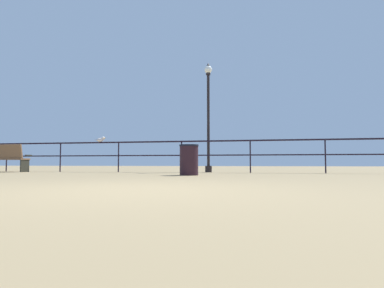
# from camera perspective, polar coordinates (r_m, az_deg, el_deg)

# --- Properties ---
(ground_plane) EXTENTS (60.00, 60.00, 0.00)m
(ground_plane) POSITION_cam_1_polar(r_m,az_deg,el_deg) (3.86, -10.19, -7.97)
(ground_plane) COLOR #937C55
(pier_railing) EXTENTS (25.15, 0.05, 1.07)m
(pier_railing) POSITION_cam_1_polar(r_m,az_deg,el_deg) (10.74, 4.09, -0.79)
(pier_railing) COLOR black
(pier_railing) RESTS_ON ground_plane
(bench_far_left) EXTENTS (1.46, 0.67, 0.97)m
(bench_far_left) POSITION_cam_1_polar(r_m,az_deg,el_deg) (13.24, -29.66, -1.99)
(bench_far_left) COLOR brown
(bench_far_left) RESTS_ON ground_plane
(lamppost_center) EXTENTS (0.27, 0.27, 3.78)m
(lamppost_center) POSITION_cam_1_polar(r_m,az_deg,el_deg) (11.22, 2.88, 5.74)
(lamppost_center) COLOR black
(lamppost_center) RESTS_ON ground_plane
(seagull_on_rail) EXTENTS (0.40, 0.15, 0.19)m
(seagull_on_rail) POSITION_cam_1_polar(r_m,az_deg,el_deg) (12.02, -15.74, 0.76)
(seagull_on_rail) COLOR silver
(seagull_on_rail) RESTS_ON pier_railing
(trash_bin) EXTENTS (0.50, 0.50, 0.79)m
(trash_bin) POSITION_cam_1_polar(r_m,az_deg,el_deg) (8.34, -0.54, -2.80)
(trash_bin) COLOR black
(trash_bin) RESTS_ON ground_plane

